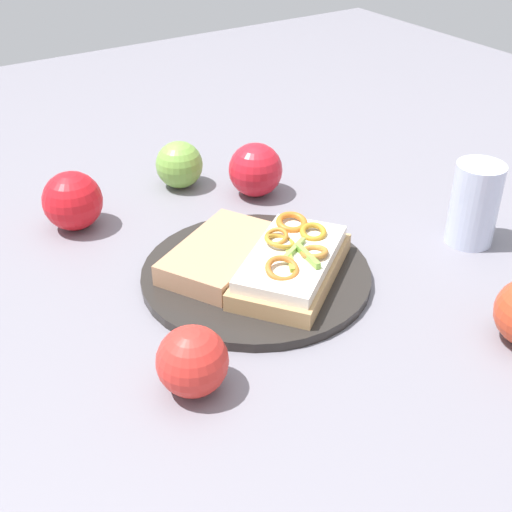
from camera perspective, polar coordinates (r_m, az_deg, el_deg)
name	(u,v)px	position (r m, az deg, el deg)	size (l,w,h in m)	color
ground_plane	(256,278)	(0.81, 0.00, -1.87)	(2.00, 2.00, 0.00)	slate
plate	(256,274)	(0.81, 0.00, -1.54)	(0.27, 0.27, 0.01)	#272421
sandwich	(292,264)	(0.79, 2.98, -0.64)	(0.18, 0.20, 0.05)	tan
bread_slice_side	(222,254)	(0.81, -2.86, 0.15)	(0.15, 0.09, 0.03)	tan
apple_0	(256,170)	(0.98, -0.04, 7.19)	(0.08, 0.08, 0.08)	red
apple_1	(179,165)	(1.01, -6.41, 7.57)	(0.07, 0.07, 0.07)	#75A843
apple_2	(192,361)	(0.65, -5.33, -8.72)	(0.07, 0.07, 0.07)	red
apple_3	(73,201)	(0.93, -15.04, 4.46)	(0.08, 0.08, 0.08)	red
drinking_glass	(474,204)	(0.90, 17.75, 4.15)	(0.06, 0.06, 0.11)	silver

